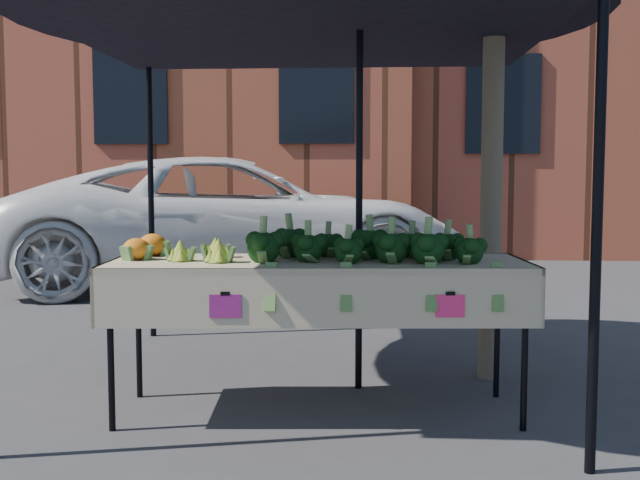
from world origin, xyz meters
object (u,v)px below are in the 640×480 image
at_px(table, 318,337).
at_px(vehicle, 232,54).
at_px(street_tree, 494,71).
at_px(canopy, 306,178).

bearing_deg(table, vehicle, 105.06).
distance_m(table, street_tree, 2.15).
distance_m(canopy, vehicle, 5.19).
relative_size(table, street_tree, 0.59).
bearing_deg(table, street_tree, 37.14).
height_order(canopy, street_tree, street_tree).
bearing_deg(vehicle, street_tree, -165.35).
xyz_separation_m(table, street_tree, (1.12, 0.85, 1.63)).
bearing_deg(canopy, street_tree, 10.41).
xyz_separation_m(vehicle, street_tree, (2.57, -4.55, -0.85)).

